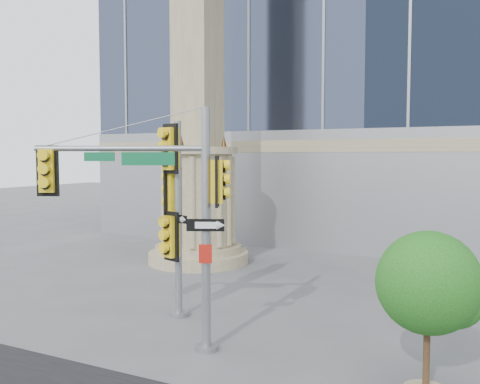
% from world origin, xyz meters
% --- Properties ---
extents(ground, '(120.00, 120.00, 0.00)m').
position_xyz_m(ground, '(0.00, 0.00, 0.00)').
color(ground, '#545456').
rests_on(ground, ground).
extents(monument, '(4.40, 4.40, 16.60)m').
position_xyz_m(monument, '(-6.00, 9.00, 5.52)').
color(monument, gray).
rests_on(monument, ground).
extents(main_signal_pole, '(4.27, 2.26, 5.89)m').
position_xyz_m(main_signal_pole, '(-1.16, -0.46, 3.65)').
color(main_signal_pole, slate).
rests_on(main_signal_pole, ground).
extents(secondary_signal_pole, '(0.99, 0.92, 5.74)m').
position_xyz_m(secondary_signal_pole, '(-2.45, 1.90, 3.37)').
color(secondary_signal_pole, slate).
rests_on(secondary_signal_pole, ground).
extents(street_tree, '(2.10, 2.05, 3.27)m').
position_xyz_m(street_tree, '(4.95, 0.02, 2.15)').
color(street_tree, gray).
rests_on(street_tree, ground).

